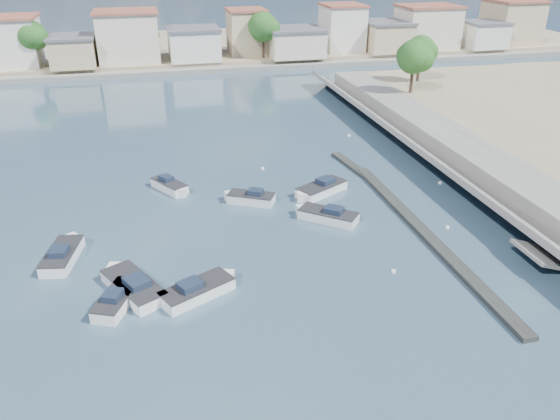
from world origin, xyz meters
name	(u,v)px	position (x,y,z in m)	size (l,w,h in m)	color
ground	(257,125)	(0.00, 40.00, 0.00)	(400.00, 400.00, 0.00)	#293E52
seawall_walkway	(532,193)	(18.50, 13.00, 0.90)	(5.00, 90.00, 1.80)	slate
breakwater	(407,217)	(6.90, 12.69, 0.17)	(2.00, 31.02, 0.35)	black
far_shore_land	(207,47)	(0.00, 92.00, 0.70)	(160.00, 40.00, 1.40)	gray
far_shore_quay	(222,69)	(0.00, 71.00, 0.40)	(160.00, 2.50, 0.80)	slate
far_town	(274,34)	(10.71, 76.92, 4.93)	(113.01, 12.80, 8.35)	beige
shore_trees	(272,35)	(8.34, 68.11, 6.22)	(74.56, 38.32, 7.92)	#38281E
motorboat_a	(132,285)	(-14.79, 7.52, 0.38)	(4.31, 5.72, 1.48)	white
motorboat_b	(119,299)	(-15.58, 6.21, 0.38)	(3.07, 4.41, 1.48)	white
motorboat_c	(325,216)	(0.37, 14.05, 0.38)	(4.74, 4.37, 1.48)	white
motorboat_d	(319,190)	(1.39, 18.99, 0.38)	(5.20, 4.10, 1.48)	white
motorboat_e	(64,254)	(-19.48, 12.63, 0.38)	(2.72, 5.28, 1.48)	white
motorboat_f	(249,198)	(-5.04, 18.72, 0.38)	(4.30, 3.26, 1.48)	white
motorboat_g	(171,187)	(-11.40, 22.75, 0.38)	(3.29, 4.10, 1.48)	white
motorboat_h	(201,290)	(-10.53, 6.00, 0.38)	(5.16, 3.81, 1.48)	white
mooring_buoys	(372,212)	(4.54, 14.40, 0.05)	(17.99, 41.21, 0.37)	white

